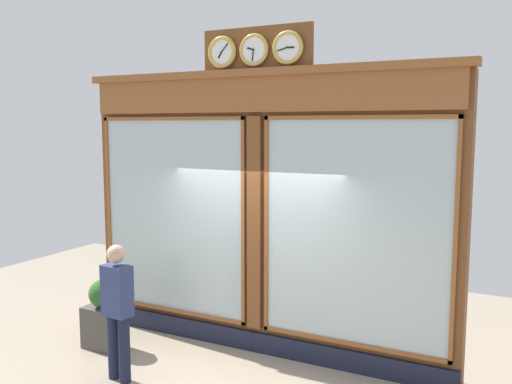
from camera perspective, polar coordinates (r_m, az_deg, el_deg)
shop_facade at (r=7.45m, az=0.45°, el=-2.04°), size 5.46×0.42×4.37m
pedestrian at (r=6.94m, az=-14.25°, el=-11.51°), size 0.39×0.27×1.69m
planter_box at (r=8.16m, az=-15.57°, el=-13.46°), size 0.56×0.36×0.59m
planter_shrub at (r=8.00m, az=-15.68°, el=-10.16°), size 0.39×0.39×0.39m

